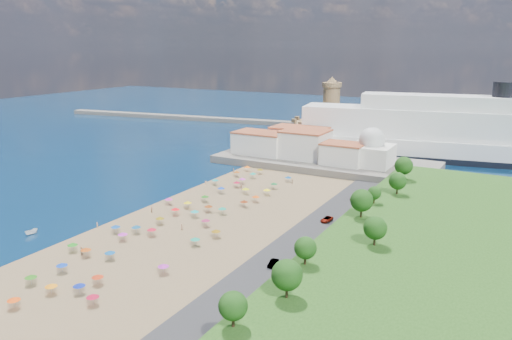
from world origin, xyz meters
The scene contains 13 objects.
ground centered at (0.00, 0.00, 0.00)m, with size 700.00×700.00×0.00m, color #071938.
terrace centered at (10.00, 73.00, 1.50)m, with size 90.00×36.00×3.00m, color #59544C.
jetty centered at (-12.00, 108.00, 1.20)m, with size 18.00×70.00×2.40m, color #59544C.
breakwater centered at (-110.00, 153.00, 1.30)m, with size 200.00×7.00×2.60m, color #59544C.
waterfront_buildings centered at (-3.05, 73.64, 7.88)m, with size 57.00×29.00×11.00m.
domed_building centered at (30.00, 71.00, 8.97)m, with size 16.00×16.00×15.00m.
fortress centered at (-12.00, 138.00, 6.68)m, with size 40.00×40.00×32.40m.
cruise_ship centered at (51.50, 110.00, 10.11)m, with size 157.84×49.14×34.14m.
beach_parasols centered at (-0.71, -10.16, 2.15)m, with size 32.53×116.59×2.20m.
beachgoers centered at (-6.72, 1.25, 1.14)m, with size 28.86×102.44×1.89m.
moored_boats centered at (-27.65, -44.98, 0.71)m, with size 6.61×18.15×1.42m.
parked_cars centered at (36.00, -2.11, 1.35)m, with size 2.64×78.04×1.36m.
hillside_trees centered at (49.15, -4.14, 10.12)m, with size 15.05×107.58×7.56m.
Camera 1 is at (82.57, -117.32, 48.92)m, focal length 35.00 mm.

